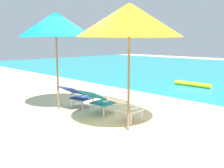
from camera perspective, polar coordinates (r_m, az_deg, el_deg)
The scene contains 7 objects.
ground_plane at distance 9.62m, azimuth 14.99°, elevation -1.96°, with size 40.00×40.00×0.00m, color beige.
swim_buoy at distance 11.12m, azimuth 17.69°, elevation -0.04°, with size 0.18×0.18×1.60m, color yellow.
lounge_chair_left at distance 7.13m, azimuth -7.70°, elevation -2.41°, with size 0.65×0.94×0.68m.
lounge_chair_center at distance 6.51m, azimuth -3.13°, elevation -3.48°, with size 0.62×0.92×0.68m.
lounge_chair_right at distance 5.87m, azimuth 2.82°, elevation -4.94°, with size 0.59×0.90×0.68m.
beach_umbrella_left at distance 6.99m, azimuth -12.56°, elevation 12.96°, with size 2.26×2.27×2.65m.
beach_umbrella_right at distance 5.20m, azimuth 3.93°, elevation 14.18°, with size 2.82×2.83×2.64m.
Camera 1 is at (4.75, -4.15, 1.88)m, focal length 40.63 mm.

